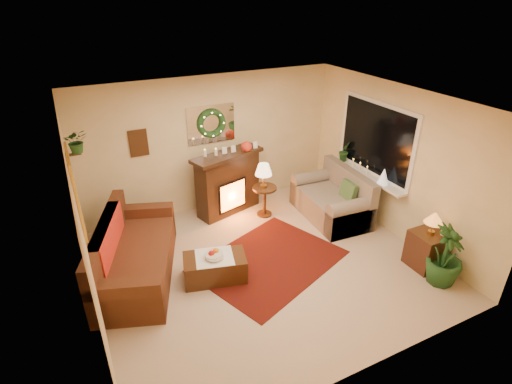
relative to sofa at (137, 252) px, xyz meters
name	(u,v)px	position (x,y,z in m)	size (l,w,h in m)	color
floor	(266,265)	(1.86, -0.65, -0.43)	(5.00, 5.00, 0.00)	beige
ceiling	(268,104)	(1.86, -0.65, 2.17)	(5.00, 5.00, 0.00)	white
wall_back	(212,144)	(1.86, 1.60, 0.87)	(5.00, 5.00, 0.00)	#EFD88C
wall_front	(371,285)	(1.86, -2.90, 0.87)	(5.00, 5.00, 0.00)	#EFD88C
wall_left	(84,235)	(-0.64, -0.65, 0.87)	(4.50, 4.50, 0.00)	#EFD88C
wall_right	(396,163)	(4.36, -0.65, 0.87)	(4.50, 4.50, 0.00)	#EFD88C
area_rug	(269,261)	(1.94, -0.60, -0.42)	(2.23, 1.67, 0.01)	#540707
sofa	(137,252)	(0.00, 0.00, 0.00)	(0.97, 2.20, 0.94)	#552A1B
red_throw	(130,246)	(-0.07, 0.17, 0.02)	(0.85, 1.38, 0.02)	red
fireplace	(228,186)	(2.01, 1.23, 0.12)	(1.26, 0.40, 1.15)	black
poinsettia	(246,147)	(2.39, 1.19, 0.87)	(0.20, 0.20, 0.20)	red
mantel_candle_a	(205,155)	(1.59, 1.25, 0.83)	(0.06, 0.06, 0.18)	silver
mantel_candle_b	(216,153)	(1.79, 1.21, 0.83)	(0.06, 0.06, 0.18)	white
mantel_mirror	(211,124)	(1.86, 1.58, 1.27)	(0.92, 0.02, 0.72)	white
wreath	(212,124)	(1.86, 1.54, 1.29)	(0.55, 0.55, 0.11)	#194719
wall_art	(139,143)	(0.51, 1.58, 1.12)	(0.32, 0.03, 0.48)	#381E11
gold_mirror	(76,191)	(-0.62, -0.35, 1.32)	(0.03, 0.84, 1.00)	gold
hanging_plant	(79,152)	(-0.48, 0.40, 1.54)	(0.33, 0.28, 0.36)	#194719
loveseat	(331,197)	(3.67, 0.16, -0.01)	(0.92, 1.60, 0.92)	gray
window_frame	(376,139)	(4.34, -0.10, 1.12)	(0.03, 1.86, 1.36)	white
window_glass	(375,139)	(4.33, -0.10, 1.12)	(0.02, 1.70, 1.22)	black
window_sill	(366,175)	(4.24, -0.10, 0.44)	(0.22, 1.86, 0.04)	white
mini_tree	(384,176)	(4.21, -0.55, 0.61)	(0.19, 0.19, 0.29)	white
sill_plant	(345,152)	(4.25, 0.60, 0.65)	(0.30, 0.24, 0.54)	#2E5C25
side_table_round	(264,200)	(2.57, 0.77, -0.10)	(0.46, 0.46, 0.60)	black
lamp_cream	(264,174)	(2.54, 0.78, 0.45)	(0.32, 0.32, 0.49)	#FFD3A0
end_table_square	(426,251)	(4.12, -1.77, -0.16)	(0.49, 0.49, 0.60)	black
lamp_tiffany	(433,226)	(4.11, -1.79, 0.31)	(0.28, 0.28, 0.42)	orange
coffee_table	(215,267)	(1.01, -0.60, -0.22)	(0.92, 0.51, 0.39)	#422310
fruit_bowl	(214,255)	(1.00, -0.62, 0.02)	(0.27, 0.27, 0.06)	white
floor_palm	(445,257)	(4.02, -2.17, 0.02)	(1.58, 1.58, 2.82)	#1C441D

